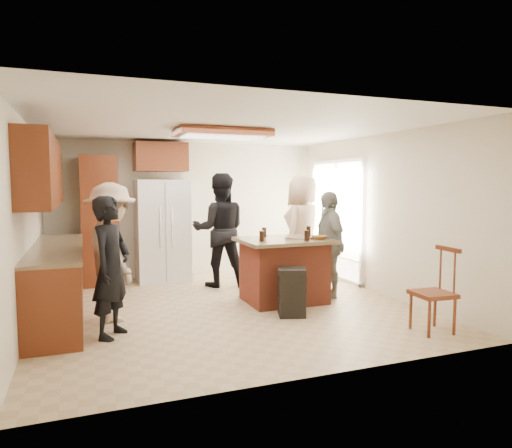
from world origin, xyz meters
name	(u,v)px	position (x,y,z in m)	size (l,w,h in m)	color
room_shell	(406,226)	(4.37, 1.64, 0.87)	(8.00, 5.20, 5.00)	tan
person_front_left	(111,267)	(-1.59, -0.71, 0.80)	(0.58, 0.43, 1.60)	black
person_behind_left	(220,230)	(0.29, 1.35, 0.95)	(0.93, 0.57, 1.91)	black
person_behind_right	(303,230)	(1.62, 0.91, 0.94)	(0.92, 0.60, 1.88)	tan
person_side_right	(329,244)	(1.64, 0.05, 0.81)	(0.95, 0.49, 1.62)	gray
person_counter	(111,252)	(-1.54, -0.05, 0.87)	(1.13, 0.52, 1.75)	tan
left_cabinetry	(52,244)	(-2.24, 0.40, 0.96)	(0.64, 3.00, 2.30)	maroon
back_wall_units	(115,204)	(-1.33, 2.20, 1.38)	(1.80, 0.60, 2.45)	maroon
refrigerator	(162,231)	(-0.55, 2.12, 0.90)	(0.90, 0.76, 1.80)	white
kitchen_island	(284,269)	(0.87, 0.02, 0.47)	(1.28, 1.03, 0.93)	#933B26
island_items	(301,236)	(1.10, -0.09, 0.97)	(1.04, 0.71, 0.15)	silver
trash_bin	(292,292)	(0.67, -0.68, 0.32)	(0.47, 0.47, 0.63)	black
spindle_chair	(434,294)	(1.93, -1.88, 0.45)	(0.45, 0.45, 0.99)	maroon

